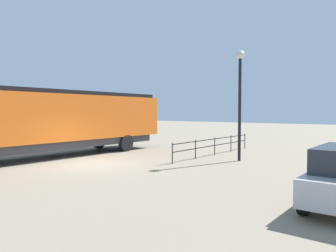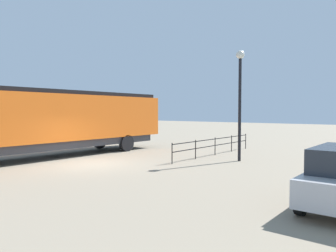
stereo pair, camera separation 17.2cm
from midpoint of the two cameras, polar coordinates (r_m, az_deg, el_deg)
The scene contains 4 objects.
ground_plane at distance 16.69m, azimuth -12.92°, elevation -6.65°, with size 120.00×120.00×0.00m, color gray.
locomotive at distance 19.62m, azimuth -20.53°, elevation 1.08°, with size 3.08×17.06×3.88m.
lamp_post at distance 17.65m, azimuth 12.92°, elevation 6.56°, with size 0.45×0.45×5.90m.
platform_fence at distance 19.81m, azimuth 8.60°, elevation -3.10°, with size 0.05×8.56×1.07m.
Camera 2 is at (13.02, -10.13, 2.67)m, focal length 34.36 mm.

